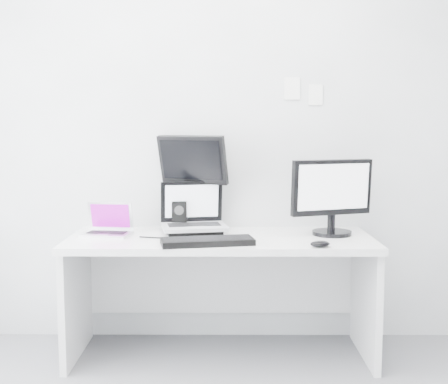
# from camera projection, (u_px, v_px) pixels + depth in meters

# --- Properties ---
(back_wall) EXTENTS (3.60, 0.00, 3.60)m
(back_wall) POSITION_uv_depth(u_px,v_px,m) (221.00, 131.00, 3.75)
(back_wall) COLOR silver
(back_wall) RESTS_ON ground
(desk) EXTENTS (1.80, 0.70, 0.73)m
(desk) POSITION_uv_depth(u_px,v_px,m) (221.00, 297.00, 3.52)
(desk) COLOR white
(desk) RESTS_ON ground
(macbook) EXTENTS (0.30, 0.24, 0.21)m
(macbook) POSITION_uv_depth(u_px,v_px,m) (106.00, 219.00, 3.50)
(macbook) COLOR silver
(macbook) RESTS_ON desk
(speaker) EXTENTS (0.12, 0.12, 0.19)m
(speaker) POSITION_uv_depth(u_px,v_px,m) (180.00, 215.00, 3.70)
(speaker) COLOR black
(speaker) RESTS_ON desk
(dell_laptop) EXTENTS (0.43, 0.37, 0.32)m
(dell_laptop) POSITION_uv_depth(u_px,v_px,m) (194.00, 208.00, 3.55)
(dell_laptop) COLOR #B4B5BC
(dell_laptop) RESTS_ON desk
(rear_monitor) EXTENTS (0.48, 0.33, 0.61)m
(rear_monitor) POSITION_uv_depth(u_px,v_px,m) (194.00, 181.00, 3.69)
(rear_monitor) COLOR black
(rear_monitor) RESTS_ON desk
(samsung_monitor) EXTENTS (0.56, 0.39, 0.47)m
(samsung_monitor) POSITION_uv_depth(u_px,v_px,m) (333.00, 196.00, 3.51)
(samsung_monitor) COLOR black
(samsung_monitor) RESTS_ON desk
(keyboard) EXTENTS (0.54, 0.28, 0.03)m
(keyboard) POSITION_uv_depth(u_px,v_px,m) (207.00, 241.00, 3.25)
(keyboard) COLOR black
(keyboard) RESTS_ON desk
(mouse) EXTENTS (0.12, 0.08, 0.04)m
(mouse) POSITION_uv_depth(u_px,v_px,m) (320.00, 244.00, 3.18)
(mouse) COLOR black
(mouse) RESTS_ON desk
(wall_note_0) EXTENTS (0.10, 0.00, 0.14)m
(wall_note_0) POSITION_uv_depth(u_px,v_px,m) (292.00, 88.00, 3.71)
(wall_note_0) COLOR white
(wall_note_0) RESTS_ON back_wall
(wall_note_1) EXTENTS (0.09, 0.00, 0.13)m
(wall_note_1) POSITION_uv_depth(u_px,v_px,m) (316.00, 95.00, 3.72)
(wall_note_1) COLOR white
(wall_note_1) RESTS_ON back_wall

